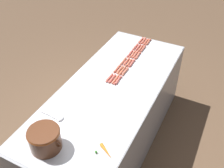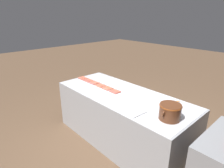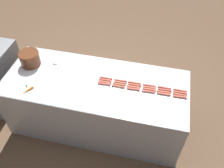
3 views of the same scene
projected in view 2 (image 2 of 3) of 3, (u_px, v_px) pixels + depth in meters
The scene contains 29 objects.
ground_plane at pixel (121, 139), 3.37m from camera, with size 20.00×20.00×0.00m, color brown.
griddle_counter at pixel (122, 117), 3.22m from camera, with size 0.98×2.38×0.88m.
hot_dog_0 at pixel (85, 77), 3.80m from camera, with size 0.03×0.17×0.03m.
hot_dog_1 at pixel (91, 80), 3.67m from camera, with size 0.03×0.17×0.03m.
hot_dog_2 at pixel (97, 82), 3.54m from camera, with size 0.04×0.17×0.03m.
hot_dog_3 at pixel (103, 85), 3.41m from camera, with size 0.03×0.17×0.03m.
hot_dog_4 at pixel (110, 88), 3.28m from camera, with size 0.03×0.17×0.03m.
hot_dog_5 at pixel (117, 91), 3.16m from camera, with size 0.04×0.17×0.03m.
hot_dog_6 at pixel (84, 78), 3.78m from camera, with size 0.03×0.17×0.03m.
hot_dog_7 at pixel (89, 80), 3.65m from camera, with size 0.03×0.17×0.03m.
hot_dog_8 at pixel (95, 82), 3.53m from camera, with size 0.03×0.17×0.03m.
hot_dog_9 at pixel (102, 85), 3.39m from camera, with size 0.03×0.17×0.03m.
hot_dog_10 at pixel (108, 88), 3.26m from camera, with size 0.03×0.17×0.03m.
hot_dog_11 at pixel (116, 91), 3.14m from camera, with size 0.03×0.17×0.03m.
hot_dog_12 at pixel (82, 78), 3.76m from camera, with size 0.03×0.17×0.03m.
hot_dog_13 at pixel (87, 80), 3.63m from camera, with size 0.03×0.17×0.03m.
hot_dog_14 at pixel (93, 83), 3.50m from camera, with size 0.03×0.17×0.03m.
hot_dog_15 at pixel (100, 86), 3.37m from camera, with size 0.03×0.17×0.03m.
hot_dog_16 at pixel (107, 88), 3.25m from camera, with size 0.03×0.17×0.03m.
hot_dog_17 at pixel (114, 92), 3.11m from camera, with size 0.03×0.17×0.03m.
hot_dog_18 at pixel (80, 79), 3.73m from camera, with size 0.03×0.17×0.03m.
hot_dog_19 at pixel (86, 81), 3.60m from camera, with size 0.03×0.17×0.03m.
hot_dog_20 at pixel (92, 83), 3.48m from camera, with size 0.03×0.17×0.03m.
hot_dog_21 at pixel (98, 86), 3.34m from camera, with size 0.03×0.17×0.03m.
hot_dog_22 at pixel (105, 89), 3.22m from camera, with size 0.03×0.17×0.03m.
hot_dog_23 at pixel (113, 92), 3.09m from camera, with size 0.03×0.17×0.03m.
bean_pot at pixel (170, 111), 2.29m from camera, with size 0.34×0.27×0.20m.
serving_spoon at pixel (143, 113), 2.46m from camera, with size 0.27×0.07×0.02m.
carrot at pixel (176, 102), 2.74m from camera, with size 0.17×0.11×0.03m.
Camera 2 is at (2.03, 1.95, 2.10)m, focal length 30.30 mm.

